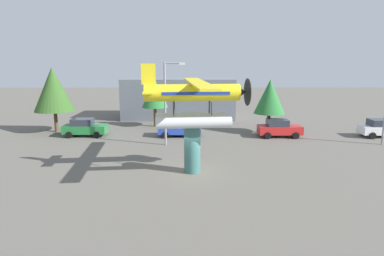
# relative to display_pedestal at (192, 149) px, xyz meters

# --- Properties ---
(ground_plane) EXTENTS (140.00, 140.00, 0.00)m
(ground_plane) POSITION_rel_display_pedestal_xyz_m (0.00, 0.00, -1.62)
(ground_plane) COLOR #605B54
(display_pedestal) EXTENTS (1.10, 1.10, 3.24)m
(display_pedestal) POSITION_rel_display_pedestal_xyz_m (0.00, 0.00, 0.00)
(display_pedestal) COLOR #386B66
(display_pedestal) RESTS_ON ground
(floatplane_monument) EXTENTS (7.00, 10.46, 4.00)m
(floatplane_monument) POSITION_rel_display_pedestal_xyz_m (0.13, 0.01, 3.29)
(floatplane_monument) COLOR silver
(floatplane_monument) RESTS_ON display_pedestal
(car_near_green) EXTENTS (4.20, 2.02, 1.76)m
(car_near_green) POSITION_rel_display_pedestal_xyz_m (-10.63, 10.86, -0.74)
(car_near_green) COLOR #237A38
(car_near_green) RESTS_ON ground
(car_mid_blue) EXTENTS (4.20, 2.02, 1.76)m
(car_mid_blue) POSITION_rel_display_pedestal_xyz_m (-1.25, 10.69, -0.74)
(car_mid_blue) COLOR #2847B7
(car_mid_blue) RESTS_ON ground
(car_far_red) EXTENTS (4.20, 2.02, 1.76)m
(car_far_red) POSITION_rel_display_pedestal_xyz_m (8.62, 10.40, -0.74)
(car_far_red) COLOR red
(car_far_red) RESTS_ON ground
(car_distant_white) EXTENTS (4.20, 2.02, 1.76)m
(car_distant_white) POSITION_rel_display_pedestal_xyz_m (18.69, 10.32, -0.74)
(car_distant_white) COLOR white
(car_distant_white) RESTS_ON ground
(streetlight_primary) EXTENTS (1.84, 0.28, 7.30)m
(streetlight_primary) POSITION_rel_display_pedestal_xyz_m (-2.12, 7.33, 2.65)
(streetlight_primary) COLOR gray
(streetlight_primary) RESTS_ON ground
(storefront_building) EXTENTS (14.21, 6.53, 5.12)m
(storefront_building) POSITION_rel_display_pedestal_xyz_m (-1.63, 22.00, 0.94)
(storefront_building) COLOR slate
(storefront_building) RESTS_ON ground
(tree_west) EXTENTS (4.07, 4.07, 6.75)m
(tree_west) POSITION_rel_display_pedestal_xyz_m (-14.30, 12.99, 2.86)
(tree_west) COLOR brown
(tree_west) RESTS_ON ground
(tree_east) EXTENTS (2.94, 2.94, 5.48)m
(tree_east) POSITION_rel_display_pedestal_xyz_m (-4.11, 15.78, 2.20)
(tree_east) COLOR brown
(tree_east) RESTS_ON ground
(tree_center_back) EXTENTS (3.13, 3.13, 5.55)m
(tree_center_back) POSITION_rel_display_pedestal_xyz_m (7.97, 12.11, 2.18)
(tree_center_back) COLOR brown
(tree_center_back) RESTS_ON ground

